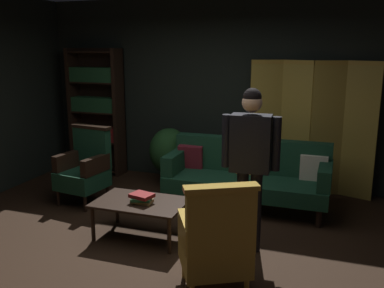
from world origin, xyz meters
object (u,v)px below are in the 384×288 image
armchair_wing_left (85,167)px  standing_figure (250,155)px  book_red_leather (142,195)px  coffee_table (141,205)px  armchair_gilt_accent (216,241)px  bookshelf (97,108)px  potted_plant (169,153)px  book_green_cloth (142,198)px  folding_screen (311,126)px  book_tan_leather (142,201)px  velvet_couch (248,173)px

armchair_wing_left → standing_figure: standing_figure is taller
armchair_wing_left → book_red_leather: size_ratio=4.37×
coffee_table → armchair_gilt_accent: (1.10, -0.81, 0.12)m
standing_figure → bookshelf: bearing=146.4°
potted_plant → bookshelf: bearing=167.6°
standing_figure → armchair_wing_left: bearing=164.5°
potted_plant → book_green_cloth: bearing=-77.2°
coffee_table → standing_figure: bearing=4.4°
folding_screen → standing_figure: (-0.44, -2.04, 0.04)m
folding_screen → potted_plant: (-2.01, -0.37, -0.47)m
book_tan_leather → armchair_wing_left: bearing=147.3°
folding_screen → bookshelf: bearing=-179.0°
bookshelf → book_tan_leather: 2.85m
standing_figure → potted_plant: (-1.57, 1.67, -0.51)m
coffee_table → armchair_gilt_accent: armchair_gilt_accent is taller
velvet_couch → book_tan_leather: bearing=-122.9°
book_red_leather → velvet_couch: bearing=57.1°
folding_screen → armchair_wing_left: (-2.83, -1.38, -0.50)m
armchair_wing_left → folding_screen: bearing=26.0°
book_green_cloth → bookshelf: bearing=130.8°
folding_screen → book_green_cloth: folding_screen is taller
folding_screen → armchair_gilt_accent: bearing=-100.3°
folding_screen → armchair_gilt_accent: folding_screen is taller
bookshelf → potted_plant: size_ratio=2.29×
folding_screen → standing_figure: size_ratio=1.12×
folding_screen → book_green_cloth: (-1.60, -2.16, -0.52)m
coffee_table → standing_figure: size_ratio=0.59×
folding_screen → velvet_couch: 1.20m
coffee_table → book_tan_leather: bearing=-43.2°
folding_screen → velvet_couch: bearing=-132.1°
bookshelf → armchair_gilt_accent: bookshelf is taller
book_red_leather → book_tan_leather: bearing=0.0°
velvet_couch → armchair_wing_left: size_ratio=2.04×
bookshelf → coffee_table: 2.82m
coffee_table → armchair_wing_left: 1.41m
bookshelf → coffee_table: size_ratio=2.05×
book_tan_leather → velvet_couch: bearing=57.1°
book_tan_leather → potted_plant: bearing=102.8°
folding_screen → bookshelf: 3.42m
bookshelf → standing_figure: bearing=-33.6°
folding_screen → potted_plant: folding_screen is taller
armchair_gilt_accent → standing_figure: bearing=84.3°
standing_figure → armchair_gilt_accent: bearing=-95.7°
bookshelf → book_tan_leather: bearing=-49.2°
standing_figure → coffee_table: bearing=-175.6°
coffee_table → folding_screen: bearing=52.5°
velvet_couch → standing_figure: 1.40m
bookshelf → armchair_wing_left: (0.59, -1.32, -0.59)m
armchair_wing_left → book_tan_leather: size_ratio=4.67×
coffee_table → book_red_leather: (0.03, -0.03, 0.13)m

